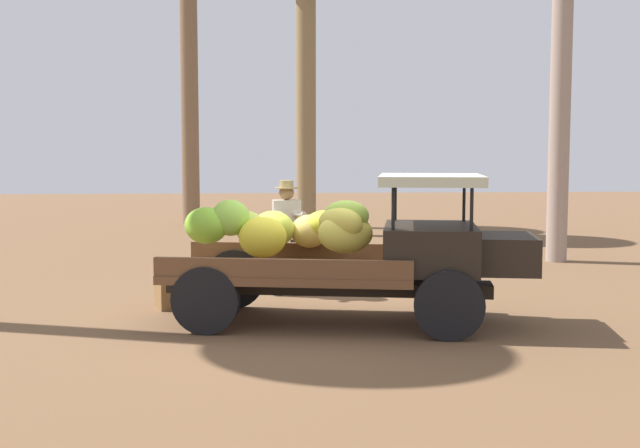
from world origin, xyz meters
The scene contains 4 objects.
ground_plane centered at (0.00, 0.00, 0.00)m, with size 60.00×60.00×0.00m, color brown.
truck centered at (0.26, -0.29, 0.92)m, with size 4.63×2.40×1.84m.
farmer centered at (-0.53, 1.64, 0.97)m, with size 0.52×0.47×1.70m.
wooden_crate centered at (-2.11, 0.83, 0.24)m, with size 0.46×0.42×0.49m, color olive.
Camera 1 is at (-0.90, -10.04, 2.14)m, focal length 44.99 mm.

